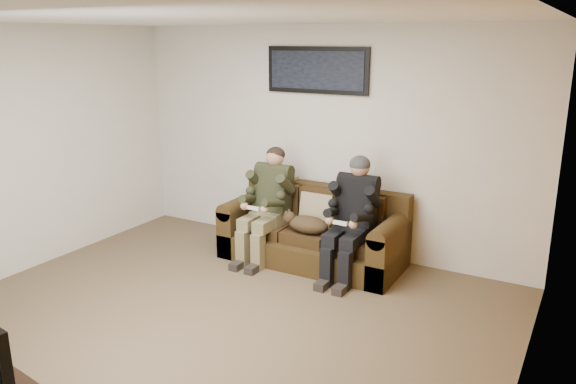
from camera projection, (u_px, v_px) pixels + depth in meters
The scene contains 13 objects.
floor at pixel (209, 325), 4.95m from camera, with size 5.00×5.00×0.00m, color brown.
ceiling at pixel (197, 17), 4.26m from camera, with size 5.00×5.00×0.00m, color silver.
wall_back at pixel (323, 141), 6.50m from camera, with size 5.00×5.00×0.00m, color beige.
wall_left at pixel (10, 153), 5.80m from camera, with size 4.50×4.50×0.00m, color beige.
wall_right at pixel (530, 233), 3.42m from camera, with size 4.50×4.50×0.00m, color beige.
accent_wall_right at pixel (528, 233), 3.43m from camera, with size 4.50×4.50×0.00m, color #BE7013.
sofa at pixel (315, 234), 6.34m from camera, with size 2.02×0.87×0.82m.
throw_pillow at pixel (317, 210), 6.30m from camera, with size 0.38×0.11×0.37m, color #998864.
throw_blanket at pixel (280, 179), 6.71m from camera, with size 0.41×0.20×0.07m, color tan.
person_left at pixel (268, 198), 6.35m from camera, with size 0.51×0.87×1.26m.
person_right at pixel (353, 211), 5.85m from camera, with size 0.51×0.86×1.27m.
cat at pixel (307, 224), 6.08m from camera, with size 0.66×0.26×0.24m.
framed_poster at pixel (317, 70), 6.30m from camera, with size 1.25×0.05×0.52m.
Camera 1 is at (2.80, -3.55, 2.45)m, focal length 35.00 mm.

